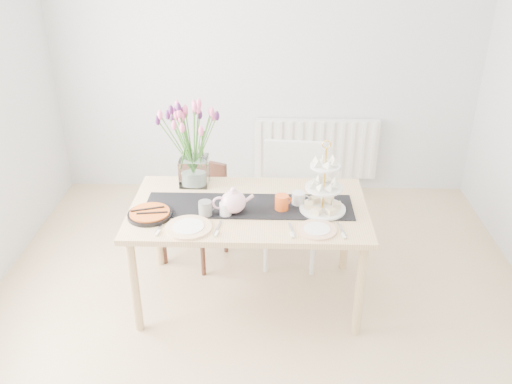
{
  "coord_description": "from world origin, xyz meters",
  "views": [
    {
      "loc": [
        0.06,
        -2.72,
        2.53
      ],
      "look_at": [
        -0.03,
        0.42,
        0.89
      ],
      "focal_mm": 38.0,
      "sensor_mm": 36.0,
      "label": 1
    }
  ],
  "objects_px": {
    "teapot": "(233,202)",
    "chair_white": "(292,194)",
    "plate_left": "(189,227)",
    "mug_grey": "(205,209)",
    "dining_table": "(249,216)",
    "radiator": "(316,149)",
    "tulip_vase": "(192,131)",
    "cake_stand": "(323,194)",
    "chair_brown": "(199,204)",
    "mug_white": "(226,209)",
    "tart_tin": "(150,214)",
    "plate_right": "(317,230)",
    "mug_orange": "(282,203)",
    "cream_jug": "(298,198)"
  },
  "relations": [
    {
      "from": "cream_jug",
      "to": "plate_right",
      "type": "relative_size",
      "value": 0.37
    },
    {
      "from": "dining_table",
      "to": "mug_white",
      "type": "distance_m",
      "value": 0.23
    },
    {
      "from": "chair_brown",
      "to": "tart_tin",
      "type": "xyz_separation_m",
      "value": [
        -0.22,
        -0.7,
        0.31
      ]
    },
    {
      "from": "tart_tin",
      "to": "tulip_vase",
      "type": "bearing_deg",
      "value": 64.81
    },
    {
      "from": "cake_stand",
      "to": "cream_jug",
      "type": "xyz_separation_m",
      "value": [
        -0.16,
        0.08,
        -0.08
      ]
    },
    {
      "from": "teapot",
      "to": "chair_white",
      "type": "bearing_deg",
      "value": 46.29
    },
    {
      "from": "radiator",
      "to": "cake_stand",
      "type": "distance_m",
      "value": 1.82
    },
    {
      "from": "chair_brown",
      "to": "mug_grey",
      "type": "relative_size",
      "value": 7.73
    },
    {
      "from": "chair_brown",
      "to": "plate_left",
      "type": "bearing_deg",
      "value": -61.59
    },
    {
      "from": "chair_brown",
      "to": "cake_stand",
      "type": "xyz_separation_m",
      "value": [
        0.92,
        -0.59,
        0.42
      ]
    },
    {
      "from": "chair_white",
      "to": "cake_stand",
      "type": "height_order",
      "value": "cake_stand"
    },
    {
      "from": "mug_grey",
      "to": "mug_orange",
      "type": "xyz_separation_m",
      "value": [
        0.5,
        0.09,
        0.0
      ]
    },
    {
      "from": "chair_brown",
      "to": "chair_white",
      "type": "distance_m",
      "value": 0.75
    },
    {
      "from": "radiator",
      "to": "tulip_vase",
      "type": "distance_m",
      "value": 1.84
    },
    {
      "from": "mug_white",
      "to": "mug_orange",
      "type": "relative_size",
      "value": 0.87
    },
    {
      "from": "radiator",
      "to": "tulip_vase",
      "type": "bearing_deg",
      "value": -125.68
    },
    {
      "from": "teapot",
      "to": "plate_right",
      "type": "height_order",
      "value": "teapot"
    },
    {
      "from": "mug_grey",
      "to": "mug_white",
      "type": "relative_size",
      "value": 1.11
    },
    {
      "from": "tulip_vase",
      "to": "plate_left",
      "type": "height_order",
      "value": "tulip_vase"
    },
    {
      "from": "chair_white",
      "to": "plate_left",
      "type": "xyz_separation_m",
      "value": [
        -0.68,
        -0.86,
        0.2
      ]
    },
    {
      "from": "chair_white",
      "to": "mug_white",
      "type": "bearing_deg",
      "value": -119.47
    },
    {
      "from": "tulip_vase",
      "to": "cake_stand",
      "type": "height_order",
      "value": "tulip_vase"
    },
    {
      "from": "dining_table",
      "to": "tulip_vase",
      "type": "bearing_deg",
      "value": 140.27
    },
    {
      "from": "tart_tin",
      "to": "plate_left",
      "type": "relative_size",
      "value": 0.99
    },
    {
      "from": "plate_right",
      "to": "chair_white",
      "type": "bearing_deg",
      "value": 98.07
    },
    {
      "from": "chair_white",
      "to": "plate_left",
      "type": "relative_size",
      "value": 3.22
    },
    {
      "from": "teapot",
      "to": "mug_orange",
      "type": "bearing_deg",
      "value": -2.31
    },
    {
      "from": "radiator",
      "to": "dining_table",
      "type": "distance_m",
      "value": 1.83
    },
    {
      "from": "tart_tin",
      "to": "mug_grey",
      "type": "height_order",
      "value": "mug_grey"
    },
    {
      "from": "radiator",
      "to": "chair_white",
      "type": "height_order",
      "value": "chair_white"
    },
    {
      "from": "tulip_vase",
      "to": "teapot",
      "type": "xyz_separation_m",
      "value": [
        0.31,
        -0.43,
        -0.32
      ]
    },
    {
      "from": "tulip_vase",
      "to": "dining_table",
      "type": "bearing_deg",
      "value": -39.73
    },
    {
      "from": "plate_right",
      "to": "mug_white",
      "type": "bearing_deg",
      "value": 163.66
    },
    {
      "from": "cake_stand",
      "to": "mug_orange",
      "type": "bearing_deg",
      "value": 179.5
    },
    {
      "from": "mug_grey",
      "to": "plate_right",
      "type": "relative_size",
      "value": 0.42
    },
    {
      "from": "chair_brown",
      "to": "tulip_vase",
      "type": "height_order",
      "value": "tulip_vase"
    },
    {
      "from": "tart_tin",
      "to": "mug_white",
      "type": "relative_size",
      "value": 3.13
    },
    {
      "from": "tulip_vase",
      "to": "chair_brown",
      "type": "bearing_deg",
      "value": 94.07
    },
    {
      "from": "cream_jug",
      "to": "mug_white",
      "type": "xyz_separation_m",
      "value": [
        -0.48,
        -0.16,
        0.0
      ]
    },
    {
      "from": "chair_white",
      "to": "mug_grey",
      "type": "xyz_separation_m",
      "value": [
        -0.6,
        -0.69,
        0.24
      ]
    },
    {
      "from": "cake_stand",
      "to": "mug_white",
      "type": "distance_m",
      "value": 0.65
    },
    {
      "from": "radiator",
      "to": "mug_white",
      "type": "height_order",
      "value": "mug_white"
    },
    {
      "from": "teapot",
      "to": "tart_tin",
      "type": "relative_size",
      "value": 0.91
    },
    {
      "from": "radiator",
      "to": "plate_right",
      "type": "height_order",
      "value": "plate_right"
    },
    {
      "from": "dining_table",
      "to": "plate_left",
      "type": "relative_size",
      "value": 5.42
    },
    {
      "from": "radiator",
      "to": "tart_tin",
      "type": "relative_size",
      "value": 4.11
    },
    {
      "from": "cream_jug",
      "to": "tart_tin",
      "type": "distance_m",
      "value": 0.99
    },
    {
      "from": "plate_left",
      "to": "mug_grey",
      "type": "bearing_deg",
      "value": 61.68
    },
    {
      "from": "cake_stand",
      "to": "mug_grey",
      "type": "xyz_separation_m",
      "value": [
        -0.77,
        -0.09,
        -0.08
      ]
    },
    {
      "from": "dining_table",
      "to": "teapot",
      "type": "relative_size",
      "value": 6.0
    }
  ]
}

